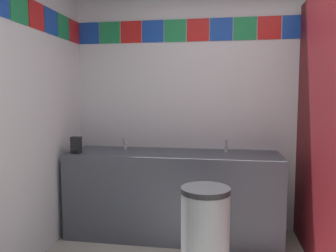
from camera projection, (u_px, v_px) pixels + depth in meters
wall_back at (255, 90)px, 3.37m from camera, size 3.74×0.09×2.88m
vanity_counter at (173, 193)px, 3.26m from camera, size 2.05×0.59×0.83m
faucet_left at (125, 145)px, 3.39m from camera, size 0.04×0.10×0.14m
faucet_right at (226, 147)px, 3.23m from camera, size 0.04×0.10×0.14m
soap_dispenser at (76, 145)px, 3.19m from camera, size 0.09×0.09×0.16m
trash_bin at (205, 234)px, 2.46m from camera, size 0.37×0.37×0.71m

